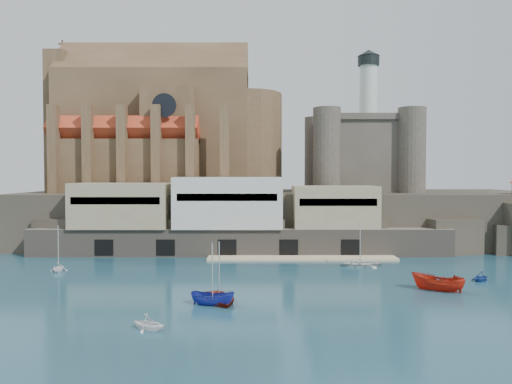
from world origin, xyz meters
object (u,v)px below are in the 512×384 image
object	(u,v)px
boat_1	(148,329)
boat_0	(219,302)
boat_2	(212,305)
castle_keep	(361,151)
church	(165,132)

from	to	relation	value
boat_1	boat_0	bearing A→B (deg)	-5.78
boat_1	boat_2	size ratio (longest dim) A/B	0.68
castle_keep	boat_2	size ratio (longest dim) A/B	6.15
boat_1	church	bearing A→B (deg)	33.83
boat_1	boat_2	world-z (taller)	boat_2
boat_0	boat_2	world-z (taller)	boat_0
castle_keep	boat_2	distance (m)	60.20
boat_1	castle_keep	bearing A→B (deg)	-2.57
castle_keep	boat_1	distance (m)	69.20
castle_keep	boat_2	bearing A→B (deg)	-116.85
church	boat_0	world-z (taller)	church
church	boat_1	size ratio (longest dim) A/B	14.49
church	boat_2	world-z (taller)	church
church	boat_1	distance (m)	64.62
boat_1	boat_2	bearing A→B (deg)	-6.43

